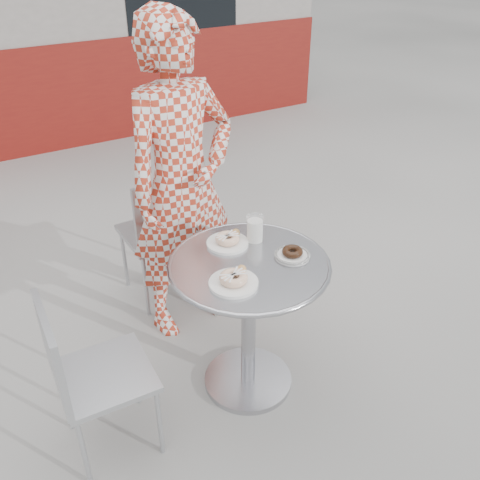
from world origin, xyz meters
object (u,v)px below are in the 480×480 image
bistro_table (249,295)px  plate_near (234,280)px  chair_left (107,403)px  chair_far (161,257)px  plate_far (228,240)px  seated_person (182,185)px  milk_cup (255,229)px  plate_checker (292,254)px

bistro_table → plate_near: size_ratio=3.55×
chair_left → chair_far: bearing=-33.0°
bistro_table → plate_far: plate_far is taller
seated_person → milk_cup: seated_person is taller
bistro_table → plate_near: (-0.14, -0.10, 0.20)m
seated_person → chair_left: bearing=-147.0°
plate_near → plate_checker: size_ratio=1.27×
bistro_table → chair_left: 0.77m
chair_far → plate_far: 0.88m
plate_far → plate_near: 0.31m
chair_far → milk_cup: bearing=102.5°
chair_left → milk_cup: bearing=-77.9°
chair_left → seated_person: seated_person is taller
plate_checker → bistro_table: bearing=164.1°
chair_far → plate_far: (0.06, -0.73, 0.49)m
chair_far → chair_left: bearing=53.9°
milk_cup → plate_near: bearing=-135.9°
seated_person → milk_cup: bearing=-82.6°
bistro_table → milk_cup: size_ratio=5.77×
chair_left → milk_cup: 1.00m
plate_checker → milk_cup: milk_cup is taller
chair_left → milk_cup: size_ratio=6.23×
plate_far → plate_checker: bearing=-50.5°
bistro_table → milk_cup: bearing=50.7°
chair_far → plate_checker: (0.25, -0.97, 0.48)m
seated_person → plate_checker: seated_person is taller
plate_checker → plate_far: bearing=129.5°
plate_near → chair_far: bearing=85.9°
plate_checker → seated_person: bearing=107.5°
bistro_table → milk_cup: (0.12, 0.15, 0.24)m
chair_far → seated_person: seated_person is taller
chair_far → seated_person: bearing=96.8°
chair_far → plate_far: size_ratio=4.29×
plate_far → milk_cup: bearing=-16.3°
plate_far → chair_far: bearing=94.5°
plate_near → seated_person: bearing=81.2°
milk_cup → bistro_table: bearing=-129.3°
plate_checker → plate_near: bearing=-171.8°
chair_left → plate_checker: 1.03m
seated_person → plate_far: (0.02, -0.44, -0.10)m
plate_far → plate_checker: plate_far is taller
plate_checker → chair_left: bearing=176.3°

